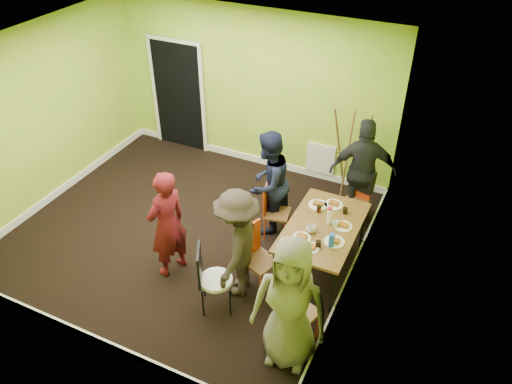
# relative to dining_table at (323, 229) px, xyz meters

# --- Properties ---
(ground) EXTENTS (5.00, 5.00, 0.00)m
(ground) POSITION_rel_dining_table_xyz_m (-2.05, -0.09, -0.70)
(ground) COLOR black
(ground) RESTS_ON ground
(room_walls) EXTENTS (5.04, 4.54, 2.82)m
(room_walls) POSITION_rel_dining_table_xyz_m (-2.07, -0.04, 0.29)
(room_walls) COLOR #8FBF31
(room_walls) RESTS_ON ground
(dining_table) EXTENTS (0.90, 1.50, 0.75)m
(dining_table) POSITION_rel_dining_table_xyz_m (0.00, 0.00, 0.00)
(dining_table) COLOR black
(dining_table) RESTS_ON ground
(chair_left_far) EXTENTS (0.42, 0.42, 0.86)m
(chair_left_far) POSITION_rel_dining_table_xyz_m (-0.90, 0.40, -0.21)
(chair_left_far) COLOR #DB4214
(chair_left_far) RESTS_ON ground
(chair_left_near) EXTENTS (0.49, 0.49, 0.94)m
(chair_left_near) POSITION_rel_dining_table_xyz_m (-0.68, -0.63, -0.17)
(chair_left_near) COLOR #DB4214
(chair_left_near) RESTS_ON ground
(chair_back_end) EXTENTS (0.45, 0.50, 0.90)m
(chair_back_end) POSITION_rel_dining_table_xyz_m (0.15, 1.29, -0.06)
(chair_back_end) COLOR #DB4214
(chair_back_end) RESTS_ON ground
(chair_front_end) EXTENTS (0.50, 0.50, 0.96)m
(chair_front_end) POSITION_rel_dining_table_xyz_m (0.12, -1.33, -0.15)
(chair_front_end) COLOR #DB4214
(chair_front_end) RESTS_ON ground
(chair_bentwood) EXTENTS (0.50, 0.50, 0.95)m
(chair_bentwood) POSITION_rel_dining_table_xyz_m (-1.01, -1.23, -0.17)
(chair_bentwood) COLOR black
(chair_bentwood) RESTS_ON ground
(easel) EXTENTS (0.62, 0.58, 1.54)m
(easel) POSITION_rel_dining_table_xyz_m (-0.21, 1.92, 0.06)
(easel) COLOR brown
(easel) RESTS_ON ground
(plate_near_left) EXTENTS (0.26, 0.26, 0.01)m
(plate_near_left) POSITION_rel_dining_table_xyz_m (-0.22, 0.40, 0.06)
(plate_near_left) COLOR white
(plate_near_left) RESTS_ON dining_table
(plate_near_right) EXTENTS (0.24, 0.24, 0.01)m
(plate_near_right) POSITION_rel_dining_table_xyz_m (-0.17, -0.34, 0.06)
(plate_near_right) COLOR white
(plate_near_right) RESTS_ON dining_table
(plate_far_back) EXTENTS (0.26, 0.26, 0.01)m
(plate_far_back) POSITION_rel_dining_table_xyz_m (-0.02, 0.50, 0.06)
(plate_far_back) COLOR white
(plate_far_back) RESTS_ON dining_table
(plate_far_front) EXTENTS (0.23, 0.23, 0.01)m
(plate_far_front) POSITION_rel_dining_table_xyz_m (-0.01, -0.48, 0.06)
(plate_far_front) COLOR white
(plate_far_front) RESTS_ON dining_table
(plate_wall_back) EXTENTS (0.24, 0.24, 0.01)m
(plate_wall_back) POSITION_rel_dining_table_xyz_m (0.24, 0.10, 0.06)
(plate_wall_back) COLOR white
(plate_wall_back) RESTS_ON dining_table
(plate_wall_front) EXTENTS (0.26, 0.26, 0.01)m
(plate_wall_front) POSITION_rel_dining_table_xyz_m (0.23, -0.24, 0.06)
(plate_wall_front) COLOR white
(plate_wall_front) RESTS_ON dining_table
(thermos) EXTENTS (0.06, 0.06, 0.23)m
(thermos) POSITION_rel_dining_table_xyz_m (0.05, 0.09, 0.17)
(thermos) COLOR white
(thermos) RESTS_ON dining_table
(blue_bottle) EXTENTS (0.07, 0.07, 0.19)m
(blue_bottle) POSITION_rel_dining_table_xyz_m (0.22, -0.34, 0.15)
(blue_bottle) COLOR blue
(blue_bottle) RESTS_ON dining_table
(orange_bottle) EXTENTS (0.04, 0.04, 0.07)m
(orange_bottle) POSITION_rel_dining_table_xyz_m (-0.14, 0.26, 0.09)
(orange_bottle) COLOR #DB4214
(orange_bottle) RESTS_ON dining_table
(glass_mid) EXTENTS (0.06, 0.06, 0.10)m
(glass_mid) POSITION_rel_dining_table_xyz_m (-0.16, 0.27, 0.10)
(glass_mid) COLOR black
(glass_mid) RESTS_ON dining_table
(glass_back) EXTENTS (0.07, 0.07, 0.09)m
(glass_back) POSITION_rel_dining_table_xyz_m (0.18, 0.39, 0.10)
(glass_back) COLOR black
(glass_back) RESTS_ON dining_table
(glass_front) EXTENTS (0.07, 0.07, 0.09)m
(glass_front) POSITION_rel_dining_table_xyz_m (0.07, -0.41, 0.10)
(glass_front) COLOR black
(glass_front) RESTS_ON dining_table
(cup_a) EXTENTS (0.13, 0.13, 0.10)m
(cup_a) POSITION_rel_dining_table_xyz_m (-0.11, -0.17, 0.10)
(cup_a) COLOR white
(cup_a) RESTS_ON dining_table
(cup_b) EXTENTS (0.09, 0.09, 0.09)m
(cup_b) POSITION_rel_dining_table_xyz_m (0.14, 0.06, 0.10)
(cup_b) COLOR white
(cup_b) RESTS_ON dining_table
(person_standing) EXTENTS (0.54, 0.67, 1.59)m
(person_standing) POSITION_rel_dining_table_xyz_m (-1.83, -0.89, 0.10)
(person_standing) COLOR #540E14
(person_standing) RESTS_ON ground
(person_left_far) EXTENTS (0.74, 0.88, 1.63)m
(person_left_far) POSITION_rel_dining_table_xyz_m (-1.02, 0.51, 0.12)
(person_left_far) COLOR #141832
(person_left_far) RESTS_ON ground
(person_left_near) EXTENTS (0.73, 1.08, 1.56)m
(person_left_near) POSITION_rel_dining_table_xyz_m (-0.84, -0.82, 0.08)
(person_left_near) COLOR #2C231D
(person_left_near) RESTS_ON ground
(person_back_end) EXTENTS (1.07, 0.70, 1.69)m
(person_back_end) POSITION_rel_dining_table_xyz_m (0.15, 1.36, 0.15)
(person_back_end) COLOR #222327
(person_back_end) RESTS_ON ground
(person_front_end) EXTENTS (0.89, 0.64, 1.71)m
(person_front_end) POSITION_rel_dining_table_xyz_m (0.14, -1.52, 0.16)
(person_front_end) COLOR gray
(person_front_end) RESTS_ON ground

